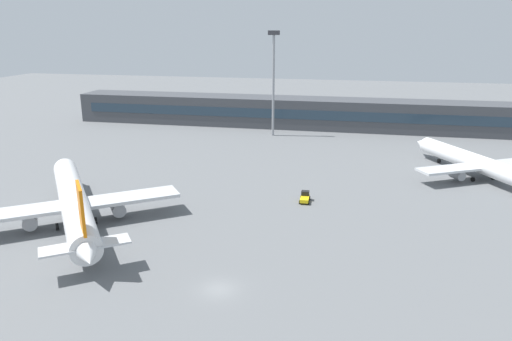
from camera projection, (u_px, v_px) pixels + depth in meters
ground_plane at (275, 186)px, 95.95m from camera, size 400.00×400.00×0.00m
terminal_building at (308, 113)px, 150.29m from camera, size 147.96×12.13×9.00m
airplane_near at (73, 200)px, 77.75m from camera, size 32.06×40.35×11.77m
airplane_mid at (477, 163)px, 100.56m from camera, size 27.08×37.23×10.18m
baggage_tug_yellow at (305, 197)px, 87.47m from camera, size 1.91×3.65×1.75m
floodlight_tower_west at (273, 77)px, 135.56m from camera, size 3.20×0.80×29.18m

